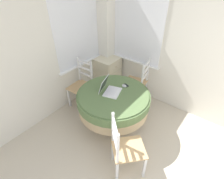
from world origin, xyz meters
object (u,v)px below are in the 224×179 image
object	(u,v)px
dining_chair_near_right_window	(138,82)
round_dining_table	(113,101)
laptop	(109,89)
corner_cabinet	(108,73)
dining_chair_camera_near	(125,149)
dining_chair_near_back_window	(82,85)
computer_mouse	(124,86)
cell_phone	(126,85)

from	to	relation	value
dining_chair_near_right_window	round_dining_table	bearing A→B (deg)	-176.58
round_dining_table	laptop	size ratio (longest dim) A/B	3.12
dining_chair_near_right_window	corner_cabinet	world-z (taller)	dining_chair_near_right_window
dining_chair_camera_near	corner_cabinet	bearing A→B (deg)	45.76
round_dining_table	dining_chair_camera_near	distance (m)	0.90
dining_chair_near_back_window	corner_cabinet	world-z (taller)	dining_chair_near_back_window
round_dining_table	laptop	world-z (taller)	laptop
round_dining_table	laptop	xyz separation A→B (m)	(-0.01, 0.08, 0.21)
computer_mouse	cell_phone	world-z (taller)	computer_mouse
dining_chair_near_right_window	dining_chair_camera_near	size ratio (longest dim) A/B	1.00
round_dining_table	dining_chair_near_back_window	size ratio (longest dim) A/B	1.25
cell_phone	dining_chair_near_back_window	xyz separation A→B (m)	(-0.22, 0.93, -0.28)
round_dining_table	dining_chair_camera_near	world-z (taller)	dining_chair_camera_near
round_dining_table	cell_phone	distance (m)	0.36
dining_chair_camera_near	corner_cabinet	xyz separation A→B (m)	(1.52, 1.56, -0.08)
corner_cabinet	laptop	bearing A→B (deg)	-138.91
dining_chair_near_back_window	computer_mouse	bearing A→B (deg)	-79.76
dining_chair_near_back_window	laptop	bearing A→B (deg)	-97.16
dining_chair_near_right_window	dining_chair_camera_near	distance (m)	1.66
cell_phone	laptop	bearing A→B (deg)	160.95
round_dining_table	dining_chair_camera_near	size ratio (longest dim) A/B	1.25
dining_chair_near_back_window	dining_chair_near_right_window	bearing A→B (deg)	-46.42
dining_chair_near_right_window	corner_cabinet	xyz separation A→B (m)	(0.02, 0.83, -0.08)
cell_phone	dining_chair_near_back_window	bearing A→B (deg)	103.50
laptop	dining_chair_near_right_window	size ratio (longest dim) A/B	0.40
dining_chair_near_right_window	dining_chair_camera_near	xyz separation A→B (m)	(-1.50, -0.72, 0.00)
round_dining_table	dining_chair_near_back_window	distance (m)	0.91
cell_phone	dining_chair_near_right_window	world-z (taller)	dining_chair_near_right_window
cell_phone	corner_cabinet	world-z (taller)	corner_cabinet
computer_mouse	dining_chair_near_back_window	bearing A→B (deg)	100.24
computer_mouse	dining_chair_near_back_window	size ratio (longest dim) A/B	0.09
round_dining_table	cell_phone	xyz separation A→B (m)	(0.32, -0.03, 0.16)
round_dining_table	computer_mouse	bearing A→B (deg)	-7.08
corner_cabinet	dining_chair_near_back_window	bearing A→B (deg)	179.10
dining_chair_near_back_window	round_dining_table	bearing A→B (deg)	-96.05
laptop	dining_chair_near_back_window	xyz separation A→B (m)	(0.10, 0.82, -0.32)
computer_mouse	cell_phone	xyz separation A→B (m)	(0.05, 0.00, -0.02)
dining_chair_near_back_window	corner_cabinet	distance (m)	0.83
laptop	dining_chair_near_back_window	distance (m)	0.89
laptop	dining_chair_camera_near	distance (m)	1.01
cell_phone	dining_chair_near_back_window	distance (m)	1.00
computer_mouse	dining_chair_near_right_window	distance (m)	0.71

